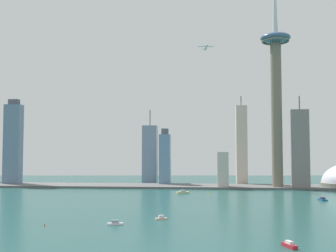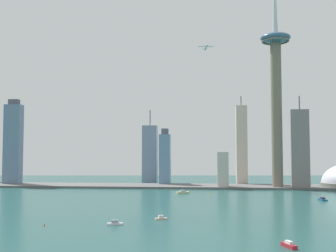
# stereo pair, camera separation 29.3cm
# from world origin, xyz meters

# --- Properties ---
(waterfront_pier) EXTENTS (728.56, 77.25, 3.22)m
(waterfront_pier) POSITION_xyz_m (0.00, 518.61, 1.61)
(waterfront_pier) COLOR #5E5D5D
(waterfront_pier) RESTS_ON ground
(observation_tower) EXTENTS (45.49, 45.49, 368.85)m
(observation_tower) POSITION_xyz_m (204.09, 500.72, 168.79)
(observation_tower) COLOR #776D5B
(observation_tower) RESTS_ON ground
(skyscraper_0) EXTENTS (18.11, 22.33, 149.56)m
(skyscraper_0) POSITION_xyz_m (156.53, 570.28, 66.40)
(skyscraper_0) COLOR beige
(skyscraper_0) RESTS_ON ground
(skyscraper_2) EXTENTS (25.49, 22.07, 129.40)m
(skyscraper_2) POSITION_xyz_m (-1.55, 591.98, 50.91)
(skyscraper_2) COLOR #7387A2
(skyscraper_2) RESTS_ON ground
(skyscraper_3) EXTENTS (16.76, 14.30, 55.04)m
(skyscraper_3) POSITION_xyz_m (122.57, 497.67, 27.52)
(skyscraper_3) COLOR beige
(skyscraper_3) RESTS_ON ground
(skyscraper_4) EXTENTS (27.36, 18.04, 143.17)m
(skyscraper_4) POSITION_xyz_m (-223.18, 529.11, 68.80)
(skyscraper_4) COLOR slate
(skyscraper_4) RESTS_ON ground
(skyscraper_5) EXTENTS (18.00, 22.81, 93.76)m
(skyscraper_5) POSITION_xyz_m (29.52, 548.62, 43.92)
(skyscraper_5) COLOR #6086A7
(skyscraper_5) RESTS_ON ground
(skyscraper_6) EXTENTS (25.36, 12.12, 138.89)m
(skyscraper_6) POSITION_xyz_m (236.89, 495.97, 59.27)
(skyscraper_6) COLOR gray
(skyscraper_6) RESTS_ON ground
(boat_0) EXTENTS (10.07, 6.35, 10.22)m
(boat_0) POSITION_xyz_m (62.14, 196.97, 1.29)
(boat_0) COLOR beige
(boat_0) RESTS_ON ground
(boat_2) EXTENTS (7.04, 15.68, 7.18)m
(boat_2) POSITION_xyz_m (229.69, 350.86, 1.29)
(boat_2) COLOR navy
(boat_2) RESTS_ON ground
(boat_3) EXTENTS (17.92, 13.42, 9.68)m
(boat_3) POSITION_xyz_m (66.63, 416.84, 1.61)
(boat_3) COLOR beige
(boat_3) RESTS_ON ground
(boat_5) EXTENTS (7.63, 12.97, 3.83)m
(boat_5) POSITION_xyz_m (145.95, 103.49, 1.46)
(boat_5) COLOR #AF222E
(boat_5) RESTS_ON ground
(boat_7) EXTENTS (11.90, 4.86, 7.28)m
(boat_7) POSITION_xyz_m (30.48, 168.53, 1.31)
(boat_7) COLOR white
(boat_7) RESTS_ON ground
(channel_buoy_0) EXTENTS (1.33, 1.33, 1.90)m
(channel_buoy_0) POSITION_xyz_m (-20.62, 159.59, 0.95)
(channel_buoy_0) COLOR #E54C19
(channel_buoy_0) RESTS_ON ground
(channel_buoy_1) EXTENTS (1.89, 1.89, 1.77)m
(channel_buoy_1) POSITION_xyz_m (101.16, 404.37, 0.89)
(channel_buoy_1) COLOR yellow
(channel_buoy_1) RESTS_ON ground
(airplane) EXTENTS (25.64, 29.53, 8.23)m
(airplane) POSITION_xyz_m (98.27, 526.40, 223.94)
(airplane) COLOR silver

